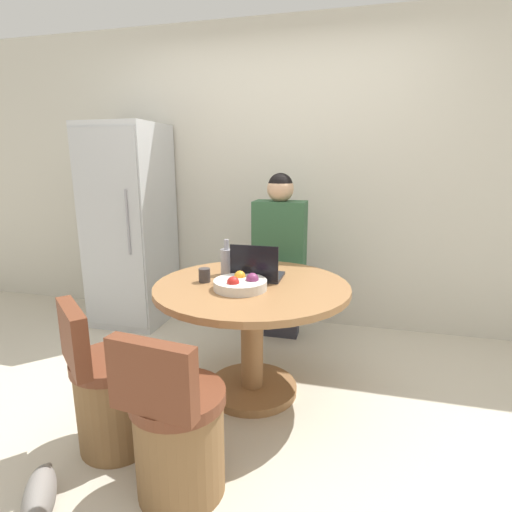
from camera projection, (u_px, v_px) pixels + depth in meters
name	position (u px, v px, depth m)	size (l,w,h in m)	color
ground_plane	(230.00, 416.00, 2.33)	(12.00, 12.00, 0.00)	beige
wall_back	(283.00, 179.00, 3.50)	(7.00, 0.06, 2.60)	beige
refrigerator	(130.00, 226.00, 3.57)	(0.62, 0.65, 1.76)	silver
dining_table	(252.00, 315.00, 2.46)	(1.18, 1.18, 0.73)	olive
chair_near_left_corner	(113.00, 395.00, 2.04)	(0.48, 0.48, 0.79)	brown
chair_near_camera	(178.00, 436.00, 1.73)	(0.42, 0.43, 0.79)	brown
person_seated	(281.00, 251.00, 3.17)	(0.40, 0.37, 1.36)	#2D2D38
laptop	(257.00, 272.00, 2.50)	(0.30, 0.24, 0.23)	#232328
fruit_bowl	(241.00, 284.00, 2.30)	(0.31, 0.31, 0.10)	beige
coffee_cup	(204.00, 275.00, 2.44)	(0.07, 0.07, 0.09)	#383333
bottle	(227.00, 261.00, 2.59)	(0.08, 0.08, 0.23)	#9999A3
cat	(39.00, 500.00, 1.64)	(0.30, 0.41, 0.17)	gray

